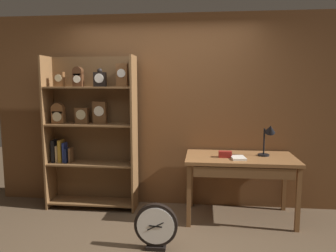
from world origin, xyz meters
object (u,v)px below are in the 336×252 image
object	(u,v)px
bookshelf	(90,130)
round_clock_large	(156,226)
toolbox_small	(225,154)
open_repair_manual	(238,158)
workbench	(241,164)
desk_lamp	(269,135)

from	to	relation	value
bookshelf	round_clock_large	distance (m)	1.71
toolbox_small	open_repair_manual	size ratio (longest dim) A/B	0.71
open_repair_manual	bookshelf	bearing A→B (deg)	164.14
toolbox_small	bookshelf	bearing A→B (deg)	172.10
bookshelf	workbench	xyz separation A→B (m)	(1.98, -0.21, -0.35)
desk_lamp	open_repair_manual	size ratio (longest dim) A/B	1.89
toolbox_small	open_repair_manual	distance (m)	0.17
toolbox_small	open_repair_manual	xyz separation A→B (m)	(0.15, -0.07, -0.02)
bookshelf	open_repair_manual	size ratio (longest dim) A/B	9.25
open_repair_manual	round_clock_large	size ratio (longest dim) A/B	0.46
bookshelf	open_repair_manual	xyz separation A→B (m)	(1.93, -0.31, -0.25)
workbench	round_clock_large	xyz separation A→B (m)	(-0.92, -0.87, -0.46)
workbench	desk_lamp	world-z (taller)	desk_lamp
bookshelf	workbench	bearing A→B (deg)	-6.02
workbench	open_repair_manual	bearing A→B (deg)	-111.87
workbench	desk_lamp	bearing A→B (deg)	11.06
open_repair_manual	round_clock_large	world-z (taller)	open_repair_manual
round_clock_large	bookshelf	bearing A→B (deg)	134.31
workbench	desk_lamp	distance (m)	0.49
workbench	round_clock_large	size ratio (longest dim) A/B	2.76
round_clock_large	workbench	bearing A→B (deg)	43.28
toolbox_small	round_clock_large	bearing A→B (deg)	-131.38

